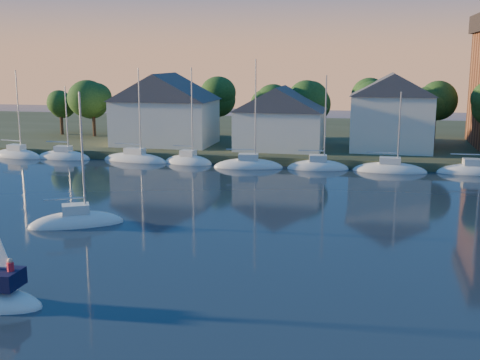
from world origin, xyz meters
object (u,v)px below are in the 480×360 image
(clubhouse_west, at_px, (165,108))
(clubhouse_east, at_px, (392,111))
(clubhouse_centre, at_px, (280,117))
(drifting_sailboat_left, at_px, (76,224))

(clubhouse_west, xyz_separation_m, clubhouse_east, (30.00, 1.00, 0.07))
(clubhouse_west, height_order, clubhouse_centre, clubhouse_west)
(clubhouse_centre, relative_size, clubhouse_east, 1.10)
(clubhouse_east, xyz_separation_m, drifting_sailboat_left, (-24.22, -38.01, -5.90))
(clubhouse_west, bearing_deg, clubhouse_east, 1.91)
(clubhouse_centre, distance_m, drifting_sailboat_left, 37.77)
(clubhouse_east, bearing_deg, clubhouse_centre, -171.87)
(clubhouse_west, bearing_deg, drifting_sailboat_left, -81.12)
(drifting_sailboat_left, bearing_deg, clubhouse_centre, 44.65)
(clubhouse_west, distance_m, clubhouse_centre, 16.05)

